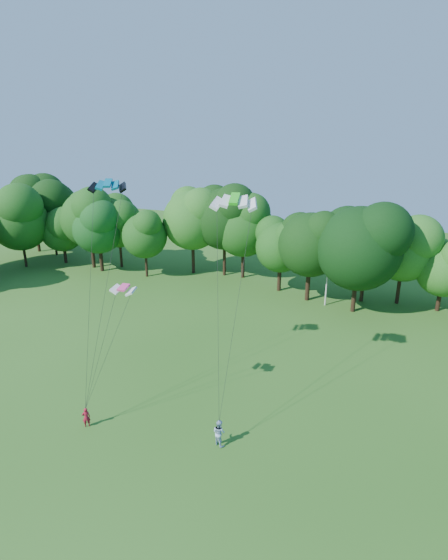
% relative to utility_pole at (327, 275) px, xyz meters
% --- Properties ---
extents(ground, '(160.00, 160.00, 0.00)m').
position_rel_utility_pole_xyz_m(ground, '(-4.26, -32.70, -3.86)').
color(ground, '#275818').
rests_on(ground, ground).
extents(utility_pole, '(1.43, 0.57, 7.46)m').
position_rel_utility_pole_xyz_m(utility_pole, '(0.00, 0.00, 0.00)').
color(utility_pole, beige).
rests_on(utility_pole, ground).
extents(kite_flyer_left, '(0.66, 0.63, 1.52)m').
position_rel_utility_pole_xyz_m(kite_flyer_left, '(-11.77, -29.03, -3.10)').
color(kite_flyer_left, maroon).
rests_on(kite_flyer_left, ground).
extents(kite_flyer_right, '(1.13, 1.02, 1.89)m').
position_rel_utility_pole_xyz_m(kite_flyer_right, '(-2.31, -27.18, -2.91)').
color(kite_flyer_right, '#9EB8DC').
rests_on(kite_flyer_right, ground).
extents(kite_teal, '(2.81, 2.10, 0.55)m').
position_rel_utility_pole_xyz_m(kite_teal, '(-12.56, -23.19, 12.55)').
color(kite_teal, '#046482').
rests_on(kite_teal, ground).
extents(kite_green, '(3.25, 1.93, 0.70)m').
position_rel_utility_pole_xyz_m(kite_green, '(-3.51, -21.54, 11.73)').
color(kite_green, green).
rests_on(kite_green, ground).
extents(kite_pink, '(1.76, 0.89, 0.33)m').
position_rel_utility_pole_xyz_m(kite_pink, '(-9.66, -26.33, 6.10)').
color(kite_pink, '#E43F84').
rests_on(kite_pink, ground).
extents(tree_back_west, '(8.21, 8.21, 11.94)m').
position_rel_utility_pole_xyz_m(tree_back_west, '(-32.94, 0.78, 3.59)').
color(tree_back_west, black).
rests_on(tree_back_west, ground).
extents(tree_back_center, '(10.28, 10.28, 14.96)m').
position_rel_utility_pole_xyz_m(tree_back_center, '(3.29, -0.64, 5.48)').
color(tree_back_center, black).
rests_on(tree_back_center, ground).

